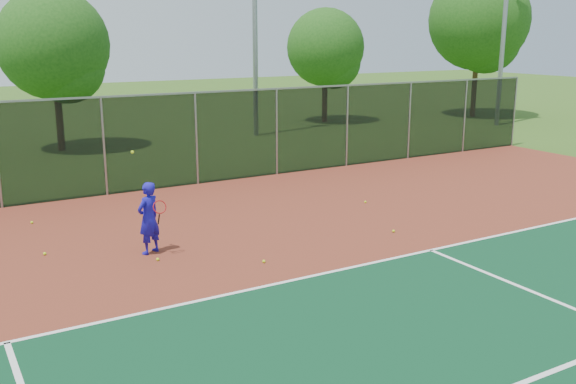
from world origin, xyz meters
The scene contains 13 objects.
ground centered at (0.00, 0.00, 0.00)m, with size 120.00×120.00×0.00m, color #2F5418.
court_apron centered at (0.00, 2.00, 0.01)m, with size 30.00×20.00×0.02m, color maroon.
fence_back centered at (0.00, 12.00, 1.56)m, with size 30.00×0.06×3.03m.
tennis_player centered at (-3.60, 6.07, 0.85)m, with size 0.71×0.73×2.36m.
practice_ball_0 centered at (2.15, 4.52, 0.06)m, with size 0.07×0.07×0.07m, color #C6EF1B.
practice_ball_1 centered at (-1.69, 4.20, 0.06)m, with size 0.07×0.07×0.07m, color #C6EF1B.
practice_ball_2 centered at (-3.63, 5.49, 0.06)m, with size 0.07×0.07×0.07m, color #C6EF1B.
practice_ball_4 centered at (-5.70, 7.12, 0.06)m, with size 0.07×0.07×0.07m, color #C6EF1B.
practice_ball_5 centered at (3.28, 7.18, 0.06)m, with size 0.07×0.07×0.07m, color #C6EF1B.
practice_ball_7 centered at (-5.53, 9.87, 0.06)m, with size 0.07×0.07×0.07m, color #C6EF1B.
tree_back_left centered at (-2.46, 20.87, 4.21)m, with size 4.57×4.57×6.72m.
tree_back_mid centered at (12.32, 22.85, 3.94)m, with size 4.28×4.28×6.29m.
tree_back_right centered at (21.51, 20.49, 5.39)m, with size 5.85×5.85×8.59m.
Camera 1 is at (-7.83, -7.38, 4.82)m, focal length 40.00 mm.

